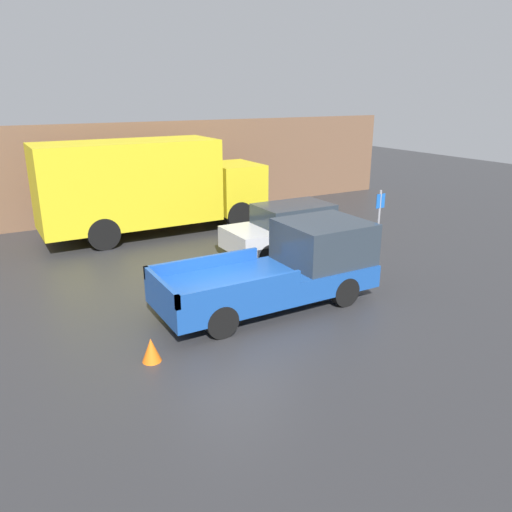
% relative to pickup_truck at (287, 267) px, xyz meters
% --- Properties ---
extents(ground_plane, '(60.00, 60.00, 0.00)m').
position_rel_pickup_truck_xyz_m(ground_plane, '(-1.70, -0.36, -0.91)').
color(ground_plane, '#2D2D30').
extents(building_wall, '(28.00, 0.15, 3.90)m').
position_rel_pickup_truck_xyz_m(building_wall, '(-1.70, 10.66, 1.04)').
color(building_wall, brown).
rests_on(building_wall, ground).
extents(pickup_truck, '(5.46, 2.11, 1.95)m').
position_rel_pickup_truck_xyz_m(pickup_truck, '(0.00, 0.00, 0.00)').
color(pickup_truck, '#194799').
rests_on(pickup_truck, ground).
extents(car, '(4.31, 1.87, 1.62)m').
position_rel_pickup_truck_xyz_m(car, '(2.32, 3.33, -0.09)').
color(car, silver).
rests_on(car, ground).
extents(delivery_truck, '(8.25, 2.43, 3.44)m').
position_rel_pickup_truck_xyz_m(delivery_truck, '(-1.00, 7.79, 0.95)').
color(delivery_truck, gold).
rests_on(delivery_truck, ground).
extents(parking_sign, '(0.30, 0.07, 2.48)m').
position_rel_pickup_truck_xyz_m(parking_sign, '(3.28, 0.35, 0.48)').
color(parking_sign, gray).
rests_on(parking_sign, ground).
extents(newspaper_box, '(0.45, 0.40, 1.11)m').
position_rel_pickup_truck_xyz_m(newspaper_box, '(-3.85, 10.33, -0.36)').
color(newspaper_box, '#194CB2').
rests_on(newspaper_box, ground).
extents(traffic_cone, '(0.38, 0.38, 0.49)m').
position_rel_pickup_truck_xyz_m(traffic_cone, '(-3.94, -1.16, -0.67)').
color(traffic_cone, orange).
rests_on(traffic_cone, ground).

